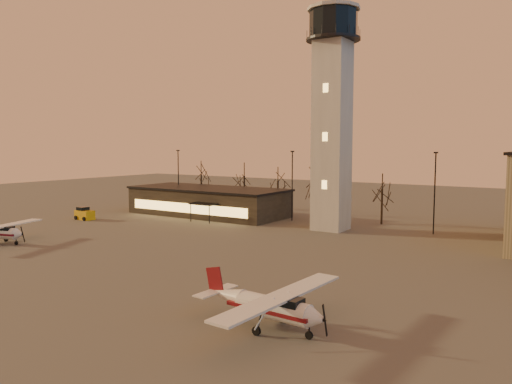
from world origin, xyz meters
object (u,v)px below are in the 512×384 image
Objects in this scene: terminal at (208,201)px; cessna_front at (276,312)px; control_tower at (332,103)px; service_cart at (84,215)px; cessna_rear at (0,235)px.

terminal reaches higher than cessna_front.
control_tower is 26.24m from terminal.
control_tower reaches higher than cessna_front.
control_tower is at bearing 21.57° from service_cart.
cessna_rear is (-4.69, -30.85, -1.13)m from terminal.
terminal is at bearing 174.85° from control_tower.
control_tower is at bearing 112.94° from cessna_front.
cessna_rear is 18.42m from service_cart.
terminal is at bearing 51.37° from service_cart.
cessna_rear is at bearing -64.22° from service_cart.
cessna_rear is 3.63× the size of service_cart.
terminal is 8.50× the size of service_cart.
control_tower is at bearing -5.15° from terminal.
service_cart is at bearing 97.22° from cessna_rear.
control_tower is 39.34m from service_cart.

